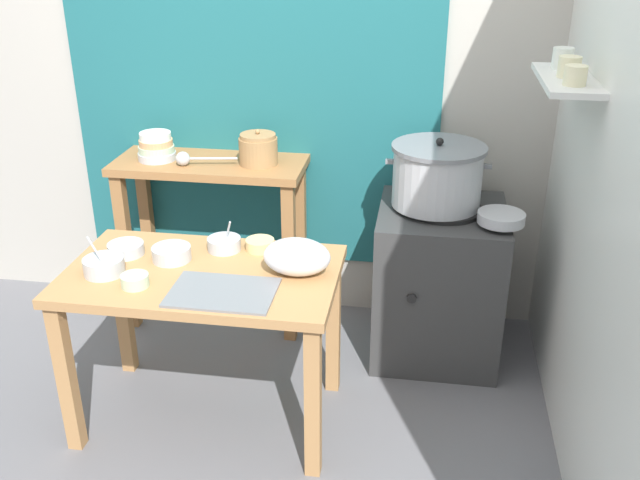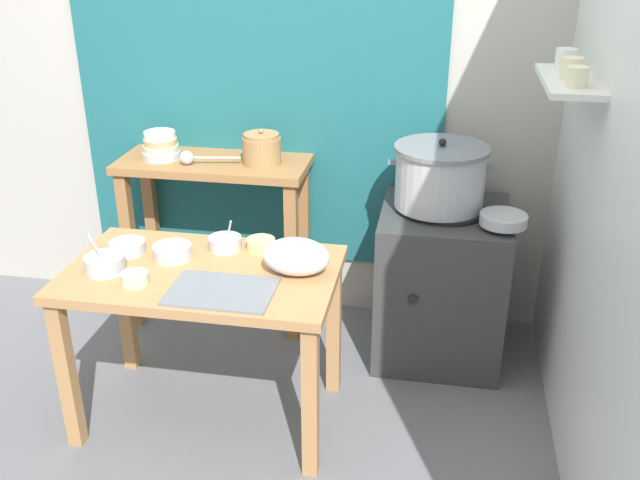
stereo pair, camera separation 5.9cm
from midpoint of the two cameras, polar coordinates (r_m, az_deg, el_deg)
ground_plane at (r=3.24m, az=-5.98°, el=-14.02°), size 9.00×9.00×0.00m
wall_back at (r=3.65m, az=-0.83°, el=13.39°), size 4.40×0.12×2.60m
wall_right at (r=2.78m, az=23.16°, el=7.73°), size 0.30×3.20×2.60m
prep_table at (r=2.94m, az=-8.81°, el=-4.27°), size 1.10×0.66×0.72m
back_shelf_table at (r=3.68m, az=-7.95°, el=3.10°), size 0.96×0.40×0.90m
stove_block at (r=3.52m, az=10.15°, el=-3.42°), size 0.60×0.61×0.78m
steamer_pot at (r=3.32m, az=10.16°, el=5.08°), size 0.48×0.44×0.33m
clay_pot at (r=3.51m, az=-4.24°, el=7.34°), size 0.19×0.19×0.18m
bowl_stack_enamel at (r=3.66m, az=-12.27°, el=7.41°), size 0.19×0.19×0.14m
ladle at (r=3.55m, az=-10.02°, el=6.55°), size 0.30×0.09×0.07m
serving_tray at (r=2.71m, az=-7.35°, el=-4.12°), size 0.40×0.28×0.01m
plastic_bag at (r=2.79m, az=-1.32°, el=-1.34°), size 0.27×0.18×0.15m
wide_pan at (r=3.22m, az=15.08°, el=1.61°), size 0.21×0.21×0.05m
prep_bowl_0 at (r=2.99m, az=-11.27°, el=-0.91°), size 0.16×0.16×0.06m
prep_bowl_1 at (r=3.09m, az=-14.74°, el=-0.51°), size 0.15×0.15×0.05m
prep_bowl_2 at (r=2.95m, az=-16.42°, el=-1.80°), size 0.16×0.16×0.17m
prep_bowl_3 at (r=3.04m, az=-7.11°, el=-0.19°), size 0.14×0.14×0.14m
prep_bowl_4 at (r=2.82m, az=-14.14°, el=-3.00°), size 0.11×0.11×0.05m
prep_bowl_5 at (r=3.03m, az=-4.24°, el=-0.29°), size 0.12×0.12×0.05m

